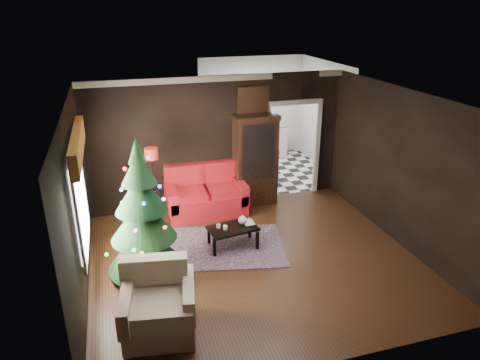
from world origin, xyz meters
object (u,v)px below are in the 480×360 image
object	(u,v)px
christmas_tree	(143,216)
coffee_table	(233,237)
floor_lamp	(154,188)
kitchen_table	(261,163)
curio_cabinet	(255,162)
teapot	(242,220)
wall_clock	(306,91)
loveseat	(206,191)
armchair	(159,303)

from	to	relation	value
christmas_tree	coffee_table	size ratio (longest dim) A/B	2.76
floor_lamp	kitchen_table	bearing A→B (deg)	34.13
christmas_tree	kitchen_table	world-z (taller)	christmas_tree
curio_cabinet	teapot	size ratio (longest dim) A/B	10.56
teapot	kitchen_table	world-z (taller)	kitchen_table
wall_clock	loveseat	bearing A→B (deg)	-170.34
floor_lamp	coffee_table	distance (m)	1.84
curio_cabinet	kitchen_table	size ratio (longest dim) A/B	2.53
kitchen_table	wall_clock	bearing A→B (deg)	-66.25
loveseat	wall_clock	xyz separation A→B (m)	(2.35, 0.40, 1.88)
floor_lamp	christmas_tree	size ratio (longest dim) A/B	0.68
christmas_tree	kitchen_table	xyz separation A→B (m)	(3.22, 3.56, -0.68)
loveseat	floor_lamp	distance (m)	1.17
loveseat	armchair	bearing A→B (deg)	-112.36
armchair	curio_cabinet	bearing A→B (deg)	64.15
kitchen_table	coffee_table	bearing A→B (deg)	-117.51
loveseat	armchair	world-z (taller)	loveseat
floor_lamp	teapot	distance (m)	1.87
wall_clock	floor_lamp	bearing A→B (deg)	-168.42
wall_clock	coffee_table	bearing A→B (deg)	-139.01
curio_cabinet	christmas_tree	size ratio (longest dim) A/B	0.80
curio_cabinet	floor_lamp	world-z (taller)	curio_cabinet
floor_lamp	coffee_table	xyz separation A→B (m)	(1.24, -1.20, -0.62)
armchair	kitchen_table	bearing A→B (deg)	66.99
loveseat	kitchen_table	xyz separation A→B (m)	(1.80, 1.65, -0.12)
curio_cabinet	floor_lamp	size ratio (longest dim) A/B	1.18
loveseat	floor_lamp	size ratio (longest dim) A/B	1.06
floor_lamp	teapot	bearing A→B (deg)	-38.42
coffee_table	kitchen_table	world-z (taller)	kitchen_table
armchair	coffee_table	xyz separation A→B (m)	(1.54, 1.86, -0.25)
teapot	kitchen_table	xyz separation A→B (m)	(1.44, 3.10, -0.11)
armchair	kitchen_table	xyz separation A→B (m)	(3.18, 5.01, -0.09)
curio_cabinet	kitchen_table	xyz separation A→B (m)	(0.65, 1.43, -0.57)
loveseat	christmas_tree	world-z (taller)	christmas_tree
loveseat	curio_cabinet	bearing A→B (deg)	10.83
coffee_table	teapot	bearing A→B (deg)	16.67
teapot	wall_clock	size ratio (longest dim) A/B	0.56
armchair	teapot	world-z (taller)	armchair
curio_cabinet	armchair	size ratio (longest dim) A/B	1.92
coffee_table	christmas_tree	bearing A→B (deg)	-165.74
floor_lamp	coffee_table	world-z (taller)	floor_lamp
kitchen_table	loveseat	bearing A→B (deg)	-137.49
loveseat	teapot	bearing A→B (deg)	-76.07
wall_clock	armchair	bearing A→B (deg)	-134.77
christmas_tree	armchair	bearing A→B (deg)	-88.57
curio_cabinet	floor_lamp	xyz separation A→B (m)	(-2.23, -0.52, -0.12)
armchair	coffee_table	size ratio (longest dim) A/B	1.15
teapot	coffee_table	bearing A→B (deg)	-163.33
christmas_tree	coffee_table	xyz separation A→B (m)	(1.58, 0.40, -0.84)
curio_cabinet	coffee_table	world-z (taller)	curio_cabinet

